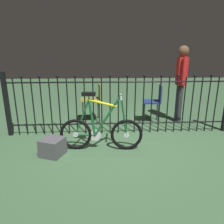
{
  "coord_description": "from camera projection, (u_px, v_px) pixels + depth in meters",
  "views": [
    {
      "loc": [
        -0.35,
        -2.91,
        1.44
      ],
      "look_at": [
        -0.18,
        0.2,
        0.55
      ],
      "focal_mm": 32.26,
      "sensor_mm": 36.0,
      "label": 1
    }
  ],
  "objects": [
    {
      "name": "display_crate",
      "position": [
        53.0,
        147.0,
        2.97
      ],
      "size": [
        0.39,
        0.39,
        0.26
      ],
      "primitive_type": "cube",
      "rotation": [
        0.0,
        0.0,
        -0.37
      ],
      "color": "#4C4C51",
      "rests_on": "ground"
    },
    {
      "name": "bicycle",
      "position": [
        101.0,
        131.0,
        3.1
      ],
      "size": [
        1.28,
        0.4,
        0.91
      ],
      "color": "black",
      "rests_on": "ground"
    },
    {
      "name": "person_visitor",
      "position": [
        181.0,
        78.0,
        4.27
      ],
      "size": [
        0.23,
        0.47,
        1.63
      ],
      "color": "#2D2D33",
      "rests_on": "ground"
    },
    {
      "name": "chair_navy",
      "position": [
        155.0,
        100.0,
        4.34
      ],
      "size": [
        0.44,
        0.43,
        0.82
      ],
      "color": "black",
      "rests_on": "ground"
    },
    {
      "name": "ground_plane",
      "position": [
        124.0,
        148.0,
        3.21
      ],
      "size": [
        20.0,
        20.0,
        0.0
      ],
      "primitive_type": "plane",
      "color": "#3E613F"
    },
    {
      "name": "iron_fence",
      "position": [
        117.0,
        103.0,
        3.7
      ],
      "size": [
        4.15,
        0.07,
        1.16
      ],
      "color": "black",
      "rests_on": "ground"
    },
    {
      "name": "chair_olive",
      "position": [
        94.0,
        98.0,
        4.42
      ],
      "size": [
        0.48,
        0.47,
        0.83
      ],
      "color": "black",
      "rests_on": "ground"
    }
  ]
}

